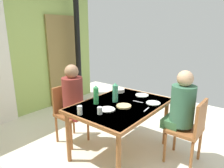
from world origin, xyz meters
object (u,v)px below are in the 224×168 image
object	(u,v)px
water_bottle_green_near	(96,95)
serving_bowl_center	(119,90)
dining_table	(121,109)
person_near_diner	(182,104)
water_bottle_green_far	(115,93)
person_far_diner	(73,94)
chair_far_diner	(68,110)
chair_near_diner	(190,128)

from	to	relation	value
water_bottle_green_near	serving_bowl_center	size ratio (longest dim) A/B	1.53
dining_table	person_near_diner	bearing A→B (deg)	-63.02
dining_table	water_bottle_green_far	distance (m)	0.23
person_far_diner	serving_bowl_center	xyz separation A→B (m)	(0.63, -0.36, -0.02)
person_far_diner	water_bottle_green_far	world-z (taller)	person_far_diner
water_bottle_green_near	water_bottle_green_far	bearing A→B (deg)	-34.29
water_bottle_green_far	serving_bowl_center	size ratio (longest dim) A/B	1.60
dining_table	chair_far_diner	distance (m)	0.87
dining_table	person_far_diner	world-z (taller)	person_far_diner
person_far_diner	water_bottle_green_near	bearing A→B (deg)	92.95
dining_table	person_far_diner	bearing A→B (deg)	108.09
chair_far_diner	serving_bowl_center	distance (m)	0.85
dining_table	serving_bowl_center	distance (m)	0.53
person_near_diner	person_far_diner	xyz separation A→B (m)	(-0.58, 1.38, 0.00)
person_far_diner	water_bottle_green_near	size ratio (longest dim) A/B	2.96
dining_table	water_bottle_green_near	xyz separation A→B (m)	(-0.20, 0.26, 0.19)
person_near_diner	serving_bowl_center	distance (m)	1.02
person_far_diner	serving_bowl_center	size ratio (longest dim) A/B	4.53
person_far_diner	water_bottle_green_near	world-z (taller)	person_far_diner
water_bottle_green_near	serving_bowl_center	bearing A→B (deg)	6.29
chair_far_diner	water_bottle_green_far	size ratio (longest dim) A/B	3.20
chair_far_diner	water_bottle_green_near	distance (m)	0.67
chair_far_diner	person_near_diner	bearing A→B (deg)	110.83
chair_far_diner	water_bottle_green_far	xyz separation A→B (m)	(0.24, -0.72, 0.36)
person_far_diner	dining_table	bearing A→B (deg)	108.09
chair_near_diner	person_far_diner	xyz separation A→B (m)	(-0.58, 1.52, 0.28)
person_far_diner	person_near_diner	bearing A→B (deg)	112.68
chair_near_diner	person_near_diner	bearing A→B (deg)	90.00
chair_near_diner	chair_far_diner	bearing A→B (deg)	109.24
chair_near_diner	serving_bowl_center	distance (m)	1.19
chair_far_diner	water_bottle_green_far	world-z (taller)	water_bottle_green_far
person_far_diner	water_bottle_green_near	distance (m)	0.44
person_far_diner	water_bottle_green_far	size ratio (longest dim) A/B	2.83
water_bottle_green_near	serving_bowl_center	world-z (taller)	water_bottle_green_near
person_near_diner	water_bottle_green_far	xyz separation A→B (m)	(-0.33, 0.80, 0.08)
person_far_diner	serving_bowl_center	world-z (taller)	person_far_diner
chair_far_diner	chair_near_diner	bearing A→B (deg)	109.24
dining_table	chair_near_diner	size ratio (longest dim) A/B	1.51
water_bottle_green_far	water_bottle_green_near	bearing A→B (deg)	145.71
person_near_diner	dining_table	bearing A→B (deg)	116.98
dining_table	water_bottle_green_far	size ratio (longest dim) A/B	4.84
person_far_diner	water_bottle_green_near	xyz separation A→B (m)	(0.02, -0.43, 0.07)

